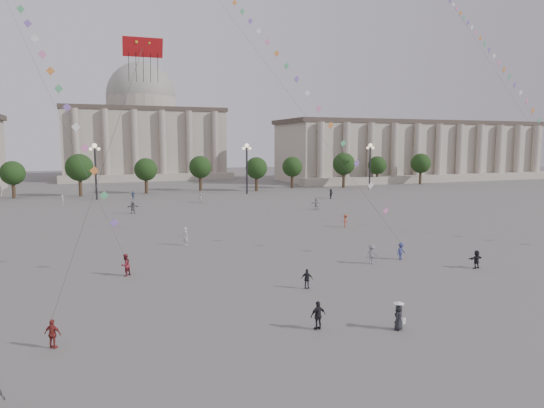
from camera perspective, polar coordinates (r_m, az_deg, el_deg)
name	(u,v)px	position (r m, az deg, el deg)	size (l,w,h in m)	color
ground	(352,304)	(33.54, 9.39, -11.49)	(360.00, 360.00, 0.00)	#54514F
hall_east	(414,151)	(151.72, 16.32, 6.03)	(84.00, 26.22, 17.20)	#ADA291
hall_central	(143,132)	(157.51, -14.96, 8.22)	(48.30, 34.30, 35.50)	#ADA291
tree_row	(169,168)	(106.78, -12.01, 4.17)	(137.12, 5.12, 8.00)	#37281B
lamp_post_mid_west	(95,161)	(97.49, -20.09, 4.78)	(2.00, 0.90, 10.65)	#262628
lamp_post_mid_east	(247,159)	(102.32, -2.98, 5.29)	(2.00, 0.90, 10.65)	#262628
lamp_post_far_east	(370,158)	(115.04, 11.47, 5.37)	(2.00, 0.90, 10.65)	#262628
person_crowd_0	(133,195)	(96.24, -16.04, 0.99)	(0.93, 0.39, 1.58)	#354C78
person_crowd_3	(476,259)	(45.31, 22.92, -6.01)	(1.47, 0.47, 1.58)	black
person_crowd_4	(201,198)	(87.91, -8.39, 0.71)	(1.69, 0.54, 1.83)	silver
person_crowd_6	(372,254)	(44.11, 11.64, -5.82)	(1.13, 0.65, 1.75)	slate
person_crowd_7	(316,204)	(78.70, 5.24, 0.03)	(1.75, 0.56, 1.88)	#B2B2AE
person_crowd_8	(346,221)	(62.55, 8.65, -1.97)	(1.07, 0.62, 1.66)	#9A402A
person_crowd_9	(331,194)	(94.56, 6.95, 1.20)	(1.74, 0.55, 1.87)	#232228
person_crowd_10	(63,200)	(91.08, -23.41, 0.41)	(0.65, 0.43, 1.79)	silver
person_crowd_12	(133,207)	(76.87, -16.05, -0.37)	(1.79, 0.57, 1.93)	slate
person_crowd_13	(186,236)	(51.80, -10.14, -3.76)	(0.70, 0.46, 1.91)	silver
tourist_0	(53,334)	(28.56, -24.39, -13.75)	(0.92, 0.38, 1.57)	maroon
tourist_1	(307,279)	(36.19, 4.15, -8.78)	(0.87, 0.36, 1.48)	black
tourist_4	(318,315)	(28.70, 5.46, -12.91)	(0.98, 0.41, 1.67)	black
kite_flyer_0	(125,265)	(41.20, -16.86, -6.88)	(0.87, 0.68, 1.79)	maroon
kite_flyer_1	(401,251)	(46.38, 14.94, -5.38)	(1.03, 0.59, 1.59)	navy
hat_person	(399,316)	(29.45, 14.69, -12.64)	(0.87, 0.81, 1.69)	black
dragon_kite	(142,62)	(29.40, -15.01, 15.87)	(3.76, 1.39, 15.53)	red
kite_train_mid	(239,13)	(70.15, -3.94, 21.46)	(13.51, 53.16, 74.02)	#3F3F3F
kite_train_east	(504,74)	(75.47, 25.63, 13.66)	(12.05, 36.55, 51.78)	#3F3F3F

